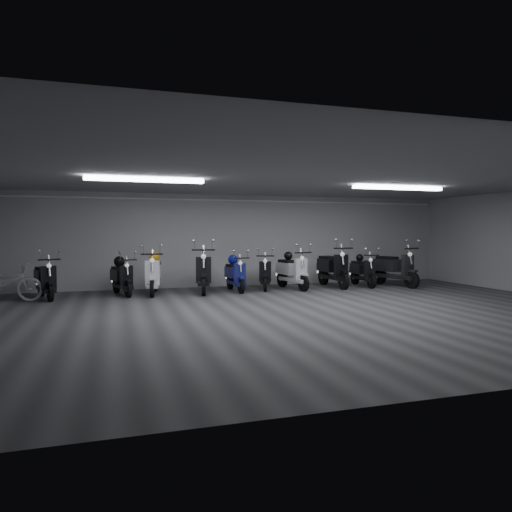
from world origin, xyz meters
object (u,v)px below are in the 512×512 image
object	(u,v)px
scooter_5	(265,268)
scooter_6	(292,266)
helmet_2	(233,260)
bicycle	(4,279)
scooter_3	(203,266)
helmet_4	(360,258)
scooter_8	(363,267)
scooter_4	(235,270)
scooter_9	(395,263)
scooter_0	(45,274)
helmet_0	(154,257)
scooter_7	(333,263)
helmet_1	(288,256)
scooter_1	(122,273)
helmet_3	(119,262)
scooter_2	(154,269)

from	to	relation	value
scooter_5	scooter_6	size ratio (longest dim) A/B	0.92
helmet_2	bicycle	bearing A→B (deg)	-174.78
scooter_3	helmet_4	xyz separation A→B (m)	(4.93, 0.21, 0.13)
bicycle	helmet_4	size ratio (longest dim) A/B	7.52
scooter_8	helmet_2	world-z (taller)	scooter_8
scooter_4	scooter_9	bearing A→B (deg)	-5.86
scooter_8	scooter_0	bearing A→B (deg)	-176.88
scooter_4	scooter_6	distance (m)	1.72
bicycle	helmet_0	bearing A→B (deg)	-71.67
scooter_4	scooter_7	bearing A→B (deg)	-1.64
scooter_3	helmet_1	xyz separation A→B (m)	(2.58, 0.26, 0.22)
scooter_9	helmet_2	bearing A→B (deg)	160.55
scooter_4	scooter_9	size ratio (longest dim) A/B	0.82
scooter_8	helmet_1	size ratio (longest dim) A/B	6.53
scooter_4	scooter_8	size ratio (longest dim) A/B	0.98
scooter_7	bicycle	world-z (taller)	scooter_7
scooter_3	scooter_6	xyz separation A→B (m)	(2.62, 0.01, -0.07)
scooter_3	scooter_8	size ratio (longest dim) A/B	1.22
scooter_1	scooter_8	distance (m)	7.07
helmet_3	scooter_6	bearing A→B (deg)	-3.41
scooter_1	bicycle	xyz separation A→B (m)	(-2.69, -0.37, -0.04)
scooter_7	helmet_0	distance (m)	5.26
scooter_3	helmet_4	bearing A→B (deg)	12.83
scooter_2	bicycle	bearing A→B (deg)	-166.34
helmet_3	helmet_0	bearing A→B (deg)	-0.63
helmet_3	bicycle	bearing A→B (deg)	-167.52
scooter_2	scooter_5	xyz separation A→B (m)	(3.17, 0.16, -0.06)
scooter_1	scooter_3	distance (m)	2.16
scooter_1	bicycle	world-z (taller)	scooter_1
scooter_4	helmet_1	xyz separation A→B (m)	(1.67, 0.24, 0.36)
scooter_2	helmet_1	distance (m)	3.93
scooter_2	helmet_1	size ratio (longest dim) A/B	7.34
scooter_1	scooter_6	size ratio (longest dim) A/B	0.88
helmet_0	scooter_1	bearing A→B (deg)	-166.54
scooter_0	scooter_3	xyz separation A→B (m)	(3.98, 0.06, 0.12)
helmet_3	scooter_4	bearing A→B (deg)	-5.14
scooter_0	helmet_4	distance (m)	8.91
scooter_2	scooter_8	size ratio (longest dim) A/B	1.12
scooter_3	scooter_9	xyz separation A→B (m)	(5.86, -0.28, -0.01)
scooter_6	helmet_3	world-z (taller)	scooter_6
scooter_4	scooter_8	xyz separation A→B (m)	(4.01, -0.03, 0.01)
bicycle	scooter_7	bearing A→B (deg)	-78.59
scooter_8	helmet_2	size ratio (longest dim) A/B	5.81
helmet_3	helmet_4	bearing A→B (deg)	-0.69
scooter_4	scooter_6	world-z (taller)	scooter_6
scooter_6	helmet_0	bearing A→B (deg)	166.79
scooter_0	bicycle	distance (m)	0.89
helmet_2	helmet_3	world-z (taller)	same
scooter_4	scooter_0	bearing A→B (deg)	178.34
helmet_0	helmet_3	distance (m)	0.92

